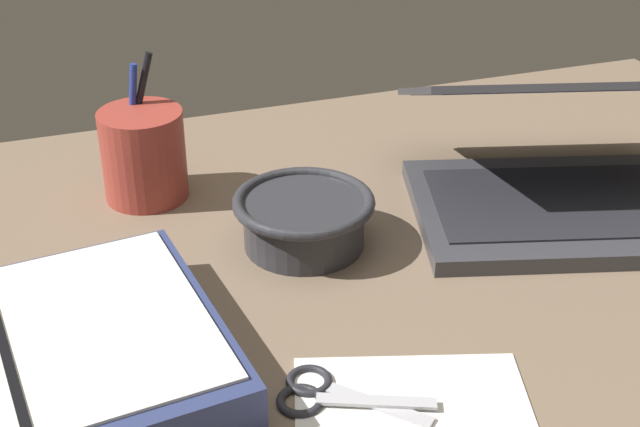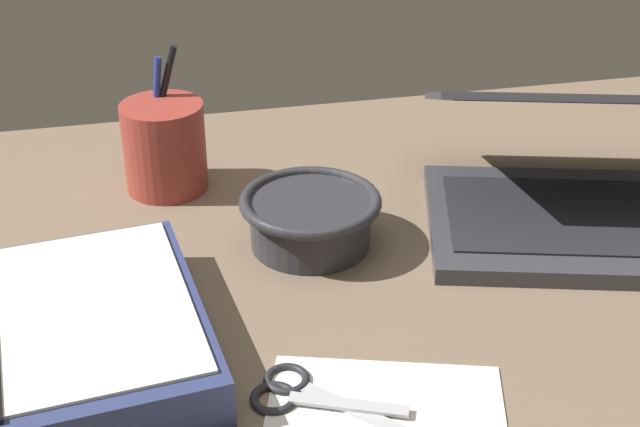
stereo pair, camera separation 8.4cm
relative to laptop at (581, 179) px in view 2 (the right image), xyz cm
name	(u,v)px [view 2 (the right image)]	position (x,y,z in cm)	size (l,w,h in cm)	color
desk_top	(322,327)	(-31.10, -11.73, -5.96)	(140.00, 100.00, 2.00)	#75604C
laptop	(581,179)	(0.00, 0.00, 0.00)	(38.81, 36.75, 16.91)	#38383D
bowl	(310,218)	(-29.30, 1.35, -1.82)	(14.64, 14.64, 5.65)	#2D2D33
pen_cup	(165,146)	(-42.87, 17.56, 0.28)	(9.42, 9.42, 16.15)	#9E382D
scissors	(297,393)	(-35.42, -21.69, -4.63)	(12.21, 10.33, 0.80)	#B7B7BC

